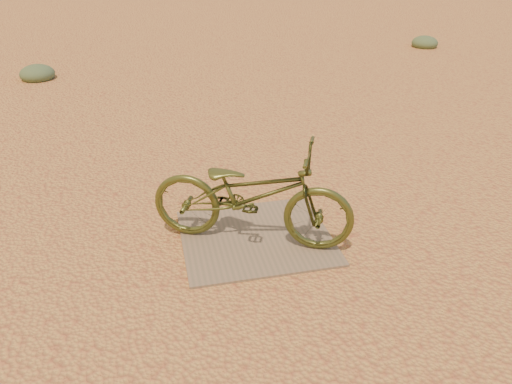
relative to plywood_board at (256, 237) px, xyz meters
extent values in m
plane|color=tan|center=(-0.06, 0.19, -0.01)|extent=(120.00, 120.00, 0.00)
cube|color=#74614B|center=(0.00, 0.00, 0.00)|extent=(1.34, 1.18, 0.02)
imported|color=#424A1E|center=(-0.05, -0.05, 0.48)|extent=(1.86, 1.28, 0.93)
ellipsoid|color=#4C5F41|center=(-2.74, 5.98, -0.01)|extent=(0.62, 0.62, 0.34)
ellipsoid|color=#4C5F41|center=(5.52, 6.84, -0.01)|extent=(0.59, 0.59, 0.32)
camera|label=1|loc=(-0.84, -3.70, 2.53)|focal=35.00mm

